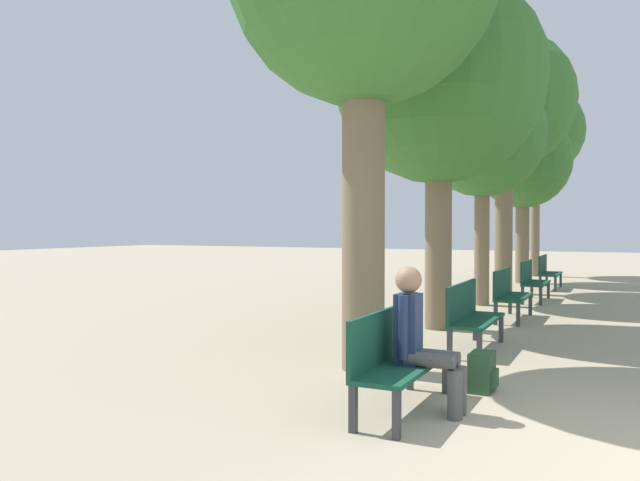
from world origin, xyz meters
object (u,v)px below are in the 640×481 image
(tree_row_3, at_px, (504,103))
(tree_row_1, at_px, (439,81))
(bench_row_1, at_px, (470,312))
(tree_row_2, at_px, (482,136))
(bench_row_4, at_px, (547,270))
(bench_row_0, at_px, (394,354))
(tree_row_5, at_px, (536,132))
(bench_row_2, at_px, (508,291))
(tree_row_4, at_px, (523,162))
(backpack, at_px, (482,372))
(bench_row_3, at_px, (532,278))
(person_seated, at_px, (421,336))

(tree_row_3, bearing_deg, tree_row_1, -90.00)
(bench_row_1, height_order, tree_row_2, tree_row_2)
(tree_row_3, bearing_deg, bench_row_4, 62.19)
(bench_row_0, relative_size, bench_row_4, 1.00)
(tree_row_5, bearing_deg, tree_row_2, -90.00)
(tree_row_2, bearing_deg, bench_row_2, -65.42)
(bench_row_2, bearing_deg, tree_row_4, 96.39)
(bench_row_1, bearing_deg, tree_row_3, 96.47)
(bench_row_2, xyz_separation_m, tree_row_2, (-0.86, 1.88, 3.08))
(tree_row_2, distance_m, tree_row_5, 8.78)
(tree_row_5, height_order, backpack, tree_row_5)
(tree_row_4, height_order, backpack, tree_row_4)
(bench_row_4, bearing_deg, tree_row_4, 119.28)
(bench_row_3, height_order, tree_row_2, tree_row_2)
(bench_row_2, bearing_deg, tree_row_1, -119.18)
(tree_row_4, bearing_deg, bench_row_3, -79.42)
(bench_row_2, height_order, tree_row_4, tree_row_4)
(bench_row_3, bearing_deg, tree_row_3, 120.84)
(tree_row_4, height_order, tree_row_5, tree_row_5)
(tree_row_5, bearing_deg, bench_row_0, -87.05)
(bench_row_0, relative_size, tree_row_5, 0.24)
(bench_row_1, relative_size, person_seated, 1.20)
(bench_row_2, relative_size, backpack, 4.00)
(bench_row_2, relative_size, tree_row_4, 0.31)
(tree_row_3, bearing_deg, backpack, -81.47)
(bench_row_0, height_order, tree_row_2, tree_row_2)
(bench_row_2, distance_m, tree_row_2, 3.71)
(tree_row_3, bearing_deg, bench_row_3, -59.16)
(bench_row_2, relative_size, bench_row_4, 1.00)
(tree_row_5, distance_m, person_seated, 17.22)
(bench_row_4, bearing_deg, bench_row_1, -90.00)
(bench_row_2, xyz_separation_m, bench_row_4, (0.00, 6.15, 0.00))
(bench_row_1, height_order, bench_row_3, same)
(bench_row_0, bearing_deg, bench_row_1, 90.00)
(bench_row_3, bearing_deg, backpack, -85.91)
(bench_row_0, distance_m, bench_row_1, 3.07)
(tree_row_5, relative_size, backpack, 16.42)
(backpack, bearing_deg, bench_row_4, 92.98)
(bench_row_0, xyz_separation_m, tree_row_5, (-0.86, 16.71, 4.33))
(tree_row_4, bearing_deg, bench_row_0, -86.44)
(bench_row_2, bearing_deg, bench_row_3, 90.00)
(bench_row_1, height_order, tree_row_3, tree_row_3)
(tree_row_2, height_order, tree_row_4, tree_row_4)
(person_seated, bearing_deg, tree_row_5, 93.76)
(bench_row_1, relative_size, tree_row_4, 0.31)
(tree_row_4, bearing_deg, person_seated, -85.45)
(bench_row_4, bearing_deg, backpack, -87.02)
(bench_row_4, xyz_separation_m, tree_row_3, (-0.86, -1.63, 4.25))
(backpack, bearing_deg, bench_row_1, 105.84)
(bench_row_0, xyz_separation_m, person_seated, (0.24, 0.04, 0.18))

